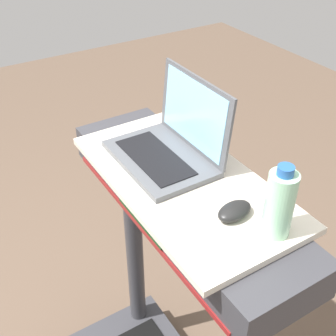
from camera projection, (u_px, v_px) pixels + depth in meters
The scene contains 4 objects.
desk_board at pixel (183, 180), 1.24m from camera, with size 0.71×0.37×0.02m, color beige.
laptop at pixel (171, 143), 1.29m from camera, with size 0.33×0.24×0.24m.
computer_mouse at pixel (234, 211), 1.09m from camera, with size 0.06×0.10×0.03m, color black.
water_bottle at pixel (279, 203), 1.01m from camera, with size 0.07×0.07×0.19m.
Camera 1 is at (0.82, 0.14, 1.89)m, focal length 47.40 mm.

